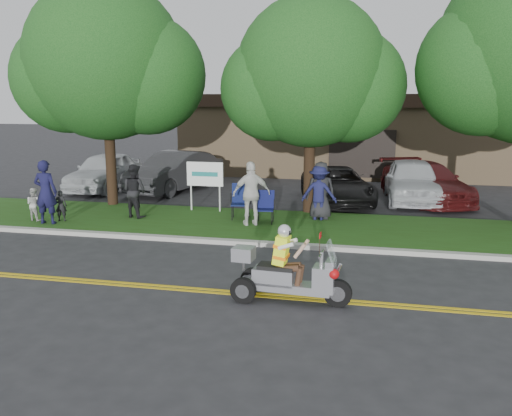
% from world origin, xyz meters
% --- Properties ---
extents(ground, '(120.00, 120.00, 0.00)m').
position_xyz_m(ground, '(0.00, 0.00, 0.00)').
color(ground, '#28282B').
rests_on(ground, ground).
extents(centerline_near, '(60.00, 0.10, 0.01)m').
position_xyz_m(centerline_near, '(0.00, -0.58, 0.01)').
color(centerline_near, gold).
rests_on(centerline_near, ground).
extents(centerline_far, '(60.00, 0.10, 0.01)m').
position_xyz_m(centerline_far, '(0.00, -0.42, 0.01)').
color(centerline_far, gold).
rests_on(centerline_far, ground).
extents(curb, '(60.00, 0.25, 0.12)m').
position_xyz_m(curb, '(0.00, 3.05, 0.06)').
color(curb, '#A8A89E').
rests_on(curb, ground).
extents(grass_verge, '(60.00, 4.00, 0.10)m').
position_xyz_m(grass_verge, '(0.00, 5.20, 0.06)').
color(grass_verge, '#244512').
rests_on(grass_verge, ground).
extents(commercial_building, '(18.00, 8.20, 4.00)m').
position_xyz_m(commercial_building, '(2.00, 18.98, 2.01)').
color(commercial_building, '#9E7F5B').
rests_on(commercial_building, ground).
extents(tree_left, '(6.62, 5.40, 7.78)m').
position_xyz_m(tree_left, '(-6.44, 7.03, 4.85)').
color(tree_left, '#332114').
rests_on(tree_left, ground).
extents(tree_mid, '(5.88, 4.80, 7.05)m').
position_xyz_m(tree_mid, '(0.55, 7.23, 4.43)').
color(tree_mid, '#332114').
rests_on(tree_mid, ground).
extents(business_sign, '(1.25, 0.06, 1.75)m').
position_xyz_m(business_sign, '(-2.90, 6.60, 1.26)').
color(business_sign, silver).
rests_on(business_sign, ground).
extents(trike_scooter, '(2.32, 0.80, 1.52)m').
position_xyz_m(trike_scooter, '(1.03, -0.70, 0.53)').
color(trike_scooter, black).
rests_on(trike_scooter, ground).
extents(lawn_chair_a, '(0.56, 0.58, 0.98)m').
position_xyz_m(lawn_chair_a, '(-0.59, 5.34, 0.65)').
color(lawn_chair_a, black).
rests_on(lawn_chair_a, grass_verge).
extents(lawn_chair_b, '(0.67, 0.69, 1.09)m').
position_xyz_m(lawn_chair_b, '(-1.47, 5.76, 0.72)').
color(lawn_chair_b, black).
rests_on(lawn_chair_b, grass_verge).
extents(spectator_adult_left, '(0.74, 0.51, 1.93)m').
position_xyz_m(spectator_adult_left, '(-7.00, 3.78, 1.07)').
color(spectator_adult_left, '#141438').
rests_on(spectator_adult_left, grass_verge).
extents(spectator_adult_mid, '(0.99, 0.88, 1.69)m').
position_xyz_m(spectator_adult_mid, '(-4.79, 5.18, 0.95)').
color(spectator_adult_mid, black).
rests_on(spectator_adult_mid, grass_verge).
extents(spectator_adult_right, '(1.21, 0.87, 1.91)m').
position_xyz_m(spectator_adult_right, '(-0.93, 4.91, 1.06)').
color(spectator_adult_right, silver).
rests_on(spectator_adult_right, grass_verge).
extents(spectator_chair_a, '(1.14, 0.71, 1.70)m').
position_xyz_m(spectator_chair_a, '(0.96, 6.08, 0.95)').
color(spectator_chair_a, '#181A44').
rests_on(spectator_chair_a, grass_verge).
extents(spectator_chair_b, '(0.99, 0.76, 1.81)m').
position_xyz_m(spectator_chair_b, '(0.99, 6.20, 1.01)').
color(spectator_chair_b, '#232326').
rests_on(spectator_chair_b, grass_verge).
extents(child_left, '(0.40, 0.31, 0.95)m').
position_xyz_m(child_left, '(-6.79, 4.18, 0.58)').
color(child_left, black).
rests_on(child_left, grass_verge).
extents(child_right, '(0.55, 0.46, 1.02)m').
position_xyz_m(child_right, '(-7.62, 4.05, 0.62)').
color(child_right, '#BABAB4').
rests_on(child_right, grass_verge).
extents(parked_car_far_left, '(1.89, 4.63, 1.57)m').
position_xyz_m(parked_car_far_left, '(-8.55, 10.33, 0.79)').
color(parked_car_far_left, '#BABEC2').
rests_on(parked_car_far_left, ground).
extents(parked_car_left, '(2.99, 5.25, 1.64)m').
position_xyz_m(parked_car_left, '(-5.50, 10.58, 0.82)').
color(parked_car_left, '#2B2B2D').
rests_on(parked_car_left, ground).
extents(parked_car_mid, '(3.37, 5.11, 1.30)m').
position_xyz_m(parked_car_mid, '(1.28, 9.58, 0.65)').
color(parked_car_mid, black).
rests_on(parked_car_mid, ground).
extents(parked_car_right, '(3.76, 5.43, 1.46)m').
position_xyz_m(parked_car_right, '(4.50, 10.49, 0.73)').
color(parked_car_right, '#481011').
rests_on(parked_car_right, ground).
extents(parked_car_far_right, '(2.09, 4.82, 1.62)m').
position_xyz_m(parked_car_far_right, '(4.00, 10.32, 0.81)').
color(parked_car_far_right, silver).
rests_on(parked_car_far_right, ground).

